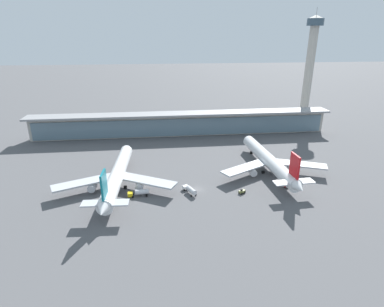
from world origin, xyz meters
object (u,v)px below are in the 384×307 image
(airliner_left_stand, at_px, (117,175))
(service_truck_mid_apron_yellow, at_px, (139,192))
(control_tower, at_px, (310,61))
(airliner_centre_stand, at_px, (269,161))
(service_truck_by_tail_white, at_px, (190,190))
(service_truck_near_nose_red, at_px, (287,185))
(service_truck_under_wing_olive, at_px, (242,191))

(airliner_left_stand, xyz_separation_m, service_truck_mid_apron_yellow, (9.63, -9.21, -3.99))
(airliner_left_stand, distance_m, control_tower, 177.58)
(airliner_centre_stand, height_order, service_truck_by_tail_white, airliner_centre_stand)
(service_truck_mid_apron_yellow, bearing_deg, service_truck_near_nose_red, 0.67)
(airliner_left_stand, xyz_separation_m, service_truck_near_nose_red, (73.41, -8.47, -4.83))
(airliner_left_stand, height_order, service_truck_mid_apron_yellow, airliner_left_stand)
(airliner_left_stand, height_order, control_tower, control_tower)
(airliner_left_stand, distance_m, service_truck_mid_apron_yellow, 13.91)
(service_truck_near_nose_red, distance_m, control_tower, 139.12)
(service_truck_near_nose_red, bearing_deg, service_truck_mid_apron_yellow, -179.33)
(airliner_centre_stand, xyz_separation_m, service_truck_by_tail_white, (-40.32, -17.64, -3.99))
(airliner_left_stand, bearing_deg, service_truck_near_nose_red, -6.58)
(airliner_centre_stand, relative_size, control_tower, 0.84)
(airliner_left_stand, distance_m, service_truck_by_tail_white, 32.26)
(airliner_left_stand, bearing_deg, control_tower, 38.72)
(service_truck_near_nose_red, relative_size, service_truck_under_wing_olive, 0.99)
(service_truck_near_nose_red, xyz_separation_m, service_truck_under_wing_olive, (-21.01, -3.18, 0.00))
(airliner_left_stand, xyz_separation_m, service_truck_under_wing_olive, (52.40, -11.65, -4.83))
(airliner_left_stand, xyz_separation_m, control_tower, (135.33, 108.50, 38.05))
(airliner_left_stand, bearing_deg, service_truck_mid_apron_yellow, -43.75)
(service_truck_near_nose_red, relative_size, service_truck_mid_apron_yellow, 0.38)
(service_truck_near_nose_red, distance_m, service_truck_by_tail_white, 42.76)
(service_truck_under_wing_olive, bearing_deg, airliner_centre_stand, 47.27)
(service_truck_under_wing_olive, height_order, service_truck_mid_apron_yellow, service_truck_mid_apron_yellow)
(service_truck_under_wing_olive, relative_size, service_truck_mid_apron_yellow, 0.38)
(airliner_centre_stand, relative_size, service_truck_under_wing_olive, 20.46)
(airliner_centre_stand, xyz_separation_m, control_tower, (64.35, 100.02, 38.05))
(service_truck_near_nose_red, bearing_deg, airliner_left_stand, 173.42)
(airliner_centre_stand, height_order, service_truck_under_wing_olive, airliner_centre_stand)
(service_truck_mid_apron_yellow, distance_m, control_tower, 177.28)
(airliner_centre_stand, bearing_deg, service_truck_by_tail_white, -156.37)
(airliner_centre_stand, bearing_deg, service_truck_mid_apron_yellow, -163.92)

